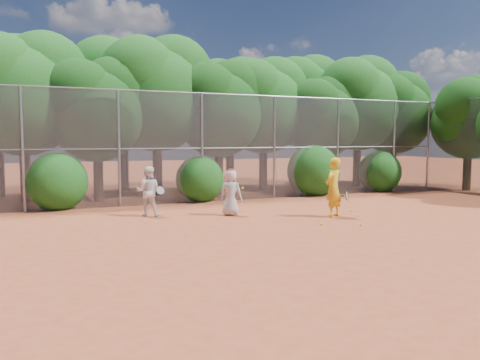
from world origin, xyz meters
name	(u,v)px	position (x,y,z in m)	size (l,w,h in m)	color
ground	(313,228)	(0.00, 0.00, 0.00)	(80.00, 80.00, 0.00)	#A14424
fence_back	(224,147)	(-0.12, 6.00, 2.05)	(20.05, 0.09, 4.03)	gray
tree_1	(24,88)	(-6.94, 8.54, 4.16)	(4.64, 4.03, 6.35)	black
tree_2	(98,105)	(-4.45, 7.83, 3.58)	(3.99, 3.47, 5.47)	black
tree_3	(158,89)	(-1.94, 8.84, 4.40)	(4.89, 4.26, 6.70)	black
tree_4	(219,105)	(0.55, 8.24, 3.76)	(4.19, 3.64, 5.73)	black
tree_5	(264,102)	(3.06, 9.04, 4.05)	(4.51, 3.92, 6.17)	black
tree_6	(322,114)	(5.55, 8.03, 3.47)	(3.86, 3.36, 5.29)	black
tree_7	(359,99)	(8.06, 8.64, 4.28)	(4.77, 4.14, 6.53)	black
tree_8	(394,110)	(10.05, 8.34, 3.82)	(4.25, 3.70, 5.82)	black
tree_10	(124,87)	(-2.93, 11.05, 4.63)	(5.15, 4.48, 7.06)	black
tree_11	(231,101)	(2.06, 10.64, 4.16)	(4.64, 4.03, 6.35)	black
tree_12	(305,98)	(6.56, 11.24, 4.51)	(5.02, 4.37, 6.88)	black
tree_13	(470,114)	(11.45, 5.03, 3.47)	(3.86, 3.36, 5.29)	black
bush_0	(57,179)	(-6.00, 6.30, 1.00)	(2.00, 2.00, 2.00)	#134E14
bush_1	(200,177)	(-1.00, 6.30, 0.90)	(1.80, 1.80, 1.80)	#134E14
bush_2	(313,169)	(4.00, 6.30, 1.10)	(2.20, 2.20, 2.20)	#134E14
bush_3	(380,170)	(7.50, 6.30, 0.95)	(1.90, 1.90, 1.90)	#134E14
player_yellow	(333,188)	(1.50, 1.25, 0.89)	(0.87, 0.66, 1.78)	gold
player_teen	(231,192)	(-1.20, 2.74, 0.71)	(0.81, 0.80, 1.43)	silver
player_white	(148,191)	(-3.53, 3.64, 0.76)	(0.91, 0.82, 1.51)	white
ball_0	(357,215)	(2.22, 1.01, 0.03)	(0.07, 0.07, 0.07)	#CEED2B
ball_1	(352,210)	(2.66, 1.89, 0.03)	(0.07, 0.07, 0.07)	#CEED2B
ball_2	(321,224)	(0.42, 0.24, 0.03)	(0.07, 0.07, 0.07)	#CEED2B
ball_3	(351,211)	(2.63, 1.89, 0.03)	(0.07, 0.07, 0.07)	#CEED2B
ball_4	(361,225)	(1.32, -0.30, 0.03)	(0.07, 0.07, 0.07)	#CEED2B
ball_5	(350,202)	(3.94, 3.68, 0.03)	(0.07, 0.07, 0.07)	#CEED2B
ball_6	(431,212)	(4.82, 0.68, 0.03)	(0.07, 0.07, 0.07)	#CEED2B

